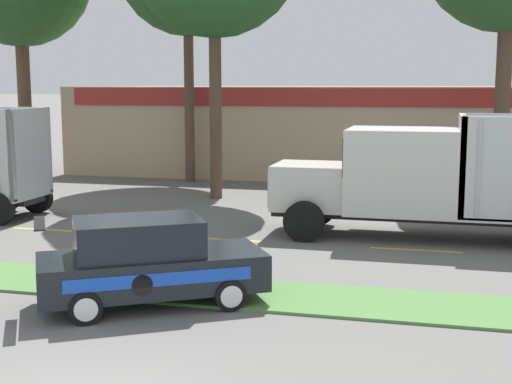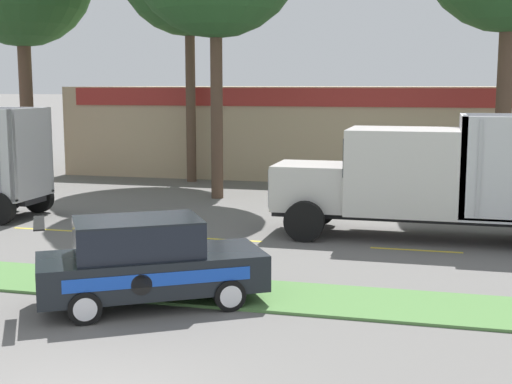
{
  "view_description": "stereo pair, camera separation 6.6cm",
  "coord_description": "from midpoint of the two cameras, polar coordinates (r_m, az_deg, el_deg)",
  "views": [
    {
      "loc": [
        4.46,
        -7.86,
        4.32
      ],
      "look_at": [
        0.48,
        7.93,
        1.87
      ],
      "focal_mm": 50.0,
      "sensor_mm": 36.0,
      "label": 1
    },
    {
      "loc": [
        4.52,
        -7.84,
        4.32
      ],
      "look_at": [
        0.48,
        7.93,
        1.87
      ],
      "focal_mm": 50.0,
      "sensor_mm": 36.0,
      "label": 2
    }
  ],
  "objects": [
    {
      "name": "grass_verge",
      "position": [
        15.13,
        -3.54,
        -7.93
      ],
      "size": [
        120.0,
        2.1,
        0.06
      ],
      "primitive_type": "cube",
      "color": "#517F42",
      "rests_on": "ground_plane"
    },
    {
      "name": "centre_line_3",
      "position": [
        22.36,
        -16.1,
        -2.91
      ],
      "size": [
        2.4,
        0.14,
        0.01
      ],
      "primitive_type": "cube",
      "color": "yellow",
      "rests_on": "ground_plane"
    },
    {
      "name": "centre_line_4",
      "position": [
        20.2,
        -2.74,
        -3.79
      ],
      "size": [
        2.4,
        0.14,
        0.01
      ],
      "primitive_type": "cube",
      "color": "yellow",
      "rests_on": "ground_plane"
    },
    {
      "name": "centre_line_5",
      "position": [
        19.34,
        12.79,
        -4.55
      ],
      "size": [
        2.4,
        0.14,
        0.01
      ],
      "primitive_type": "cube",
      "color": "yellow",
      "rests_on": "ground_plane"
    },
    {
      "name": "dump_truck_mid",
      "position": [
        20.58,
        14.57,
        0.81
      ],
      "size": [
        11.01,
        2.78,
        3.55
      ],
      "color": "black",
      "rests_on": "ground_plane"
    },
    {
      "name": "rally_car",
      "position": [
        14.24,
        -8.54,
        -5.51
      ],
      "size": [
        4.67,
        3.8,
        1.78
      ],
      "color": "black",
      "rests_on": "ground_plane"
    },
    {
      "name": "store_building_backdrop",
      "position": [
        37.08,
        11.11,
        5.0
      ],
      "size": [
        30.69,
        12.1,
        4.24
      ],
      "color": "tan",
      "rests_on": "ground_plane"
    }
  ]
}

